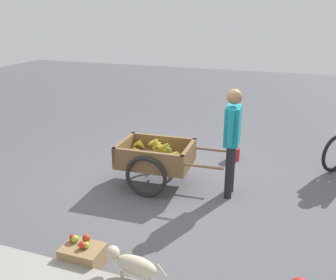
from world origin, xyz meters
name	(u,v)px	position (x,y,z in m)	size (l,w,h in m)	color
ground_plane	(176,185)	(0.00, 0.00, 0.00)	(24.00, 24.00, 0.00)	#56565B
fruit_cart	(156,158)	(0.31, 0.07, 0.44)	(1.68, 0.97, 0.72)	brown
vendor_person	(232,134)	(-0.84, 0.02, 0.96)	(0.22, 0.56, 1.60)	black
dog	(133,264)	(-0.32, 2.29, 0.27)	(0.67, 0.23, 0.40)	beige
plastic_bucket	(233,154)	(-0.66, -1.34, 0.12)	(0.23, 0.23, 0.24)	#B21E1E
apple_crate	(83,254)	(0.34, 2.15, 0.12)	(0.44, 0.32, 0.31)	#99754C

